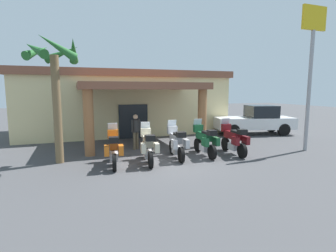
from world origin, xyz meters
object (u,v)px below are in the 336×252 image
(motorcycle_silver, at_px, (177,143))
(motorcycle_maroon, at_px, (234,140))
(motorcycle_cream, at_px, (148,146))
(motorcycle_orange, at_px, (114,148))
(roadside_sign, at_px, (312,56))
(palm_tree_roadside, at_px, (55,70))
(pickup_truck_white, at_px, (255,120))
(motel_building, at_px, (124,101))
(motorcycle_green, at_px, (205,141))
(pedestrian, at_px, (136,129))

(motorcycle_silver, height_order, motorcycle_maroon, same)
(motorcycle_cream, xyz_separation_m, motorcycle_silver, (1.39, 0.30, 0.00))
(motorcycle_orange, distance_m, motorcycle_maroon, 5.54)
(roadside_sign, bearing_deg, palm_tree_roadside, 170.81)
(motorcycle_silver, height_order, pickup_truck_white, pickup_truck_white)
(motel_building, xyz_separation_m, motorcycle_maroon, (3.38, -8.69, -1.47))
(motel_building, xyz_separation_m, motorcycle_orange, (-2.16, -8.64, -1.47))
(motorcycle_cream, distance_m, motorcycle_green, 2.79)
(motorcycle_orange, bearing_deg, motel_building, -6.43)
(pickup_truck_white, bearing_deg, motorcycle_maroon, -122.36)
(motorcycle_green, xyz_separation_m, palm_tree_roadside, (-6.20, 1.02, 3.05))
(motorcycle_silver, distance_m, pedestrian, 2.69)
(motorcycle_silver, relative_size, roadside_sign, 0.32)
(motorcycle_silver, bearing_deg, motorcycle_orange, 101.49)
(palm_tree_roadside, bearing_deg, pedestrian, 20.74)
(motorcycle_cream, distance_m, motorcycle_silver, 1.42)
(motorcycle_cream, bearing_deg, pedestrian, 6.10)
(motorcycle_maroon, bearing_deg, pickup_truck_white, -42.22)
(pedestrian, relative_size, roadside_sign, 0.26)
(palm_tree_roadside, bearing_deg, motorcycle_silver, -11.77)
(motorcycle_cream, relative_size, motorcycle_maroon, 1.00)
(motorcycle_cream, height_order, motorcycle_maroon, same)
(motel_building, distance_m, motorcycle_silver, 8.58)
(pedestrian, distance_m, roadside_sign, 9.16)
(motorcycle_orange, bearing_deg, pickup_truck_white, -59.55)
(motorcycle_cream, height_order, pedestrian, pedestrian)
(motorcycle_green, bearing_deg, palm_tree_roadside, 84.18)
(motel_building, bearing_deg, motorcycle_maroon, -67.99)
(motorcycle_maroon, relative_size, pickup_truck_white, 0.40)
(motorcycle_cream, relative_size, pickup_truck_white, 0.40)
(motorcycle_green, height_order, pickup_truck_white, pickup_truck_white)
(palm_tree_roadside, bearing_deg, motorcycle_green, -9.34)
(motorcycle_green, relative_size, pedestrian, 1.25)
(motorcycle_maroon, bearing_deg, motorcycle_green, 84.98)
(pickup_truck_white, xyz_separation_m, roadside_sign, (-0.89, -4.94, 3.65))
(motorcycle_silver, relative_size, motorcycle_green, 1.00)
(motorcycle_maroon, bearing_deg, motorcycle_cream, 95.37)
(motorcycle_maroon, relative_size, pedestrian, 1.25)
(motel_building, relative_size, motorcycle_silver, 6.38)
(motorcycle_maroon, relative_size, palm_tree_roadside, 0.43)
(motorcycle_green, bearing_deg, motorcycle_silver, 92.85)
(motorcycle_cream, distance_m, pedestrian, 2.67)
(motel_building, xyz_separation_m, roadside_sign, (7.17, -9.27, 2.42))
(motorcycle_silver, xyz_separation_m, roadside_sign, (6.56, -0.84, 3.89))
(motorcycle_orange, xyz_separation_m, palm_tree_roadside, (-2.04, 1.21, 3.05))
(motorcycle_cream, xyz_separation_m, palm_tree_roadside, (-3.43, 1.30, 3.05))
(motorcycle_green, bearing_deg, roadside_sign, -95.49)
(motorcycle_silver, relative_size, motorcycle_maroon, 1.00)
(motorcycle_silver, distance_m, motorcycle_maroon, 2.78)
(pickup_truck_white, height_order, palm_tree_roadside, palm_tree_roadside)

